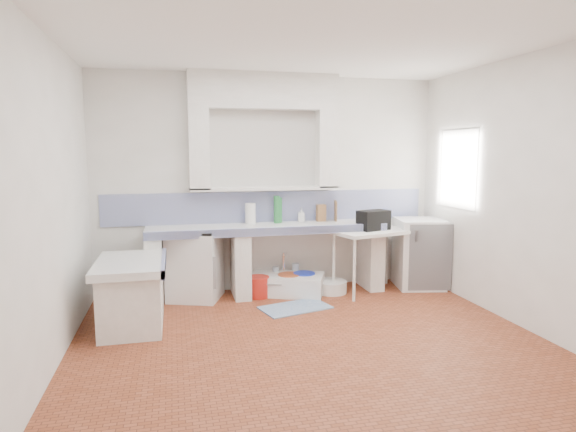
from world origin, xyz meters
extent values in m
plane|color=brown|center=(0.00, 0.00, 0.00)|extent=(4.50, 4.50, 0.00)
plane|color=white|center=(0.00, 0.00, 2.80)|extent=(4.50, 4.50, 0.00)
plane|color=white|center=(0.00, 2.00, 1.40)|extent=(4.50, 0.00, 4.50)
plane|color=white|center=(0.00, -2.00, 1.40)|extent=(4.50, 0.00, 4.50)
plane|color=white|center=(-2.25, 0.00, 1.40)|extent=(0.00, 4.50, 4.50)
plane|color=white|center=(2.25, 0.00, 1.40)|extent=(0.00, 4.50, 4.50)
cube|color=white|center=(-0.10, 1.88, 2.58)|extent=(1.90, 0.25, 0.45)
cube|color=#361D11|center=(2.42, 1.20, 1.60)|extent=(0.35, 0.86, 1.06)
cube|color=white|center=(2.28, 1.20, 1.98)|extent=(0.01, 0.84, 0.24)
cube|color=white|center=(-0.10, 1.70, 0.86)|extent=(3.00, 0.60, 0.08)
cube|color=navy|center=(-0.10, 1.42, 0.86)|extent=(3.00, 0.04, 0.10)
cube|color=white|center=(-1.50, 1.70, 0.41)|extent=(0.20, 0.55, 0.82)
cube|color=white|center=(-0.45, 1.70, 0.41)|extent=(0.20, 0.55, 0.82)
cube|color=white|center=(1.30, 1.70, 0.41)|extent=(0.20, 0.55, 0.82)
cube|color=white|center=(-1.70, 0.90, 0.66)|extent=(0.70, 1.10, 0.08)
cube|color=white|center=(-1.70, 0.90, 0.31)|extent=(0.60, 1.00, 0.62)
cube|color=navy|center=(-1.37, 0.90, 0.66)|extent=(0.04, 1.10, 0.10)
cube|color=navy|center=(0.00, 1.99, 1.10)|extent=(4.27, 0.03, 0.40)
cube|color=white|center=(-1.01, 1.72, 0.42)|extent=(0.75, 0.74, 0.84)
cube|color=white|center=(0.14, 1.65, 0.11)|extent=(1.05, 0.82, 0.22)
cube|color=white|center=(1.23, 1.48, 0.41)|extent=(1.09, 0.78, 0.04)
cube|color=white|center=(1.96, 1.57, 0.46)|extent=(0.70, 0.70, 0.92)
cylinder|color=red|center=(-0.24, 1.60, 0.13)|extent=(0.37, 0.37, 0.26)
cylinder|color=#C45125|center=(0.16, 1.62, 0.13)|extent=(0.33, 0.33, 0.26)
cylinder|color=#1732D5|center=(0.37, 1.64, 0.13)|extent=(0.37, 0.37, 0.26)
cylinder|color=white|center=(0.72, 1.56, 0.08)|extent=(0.50, 0.50, 0.15)
cylinder|color=silver|center=(0.04, 1.85, 0.16)|extent=(0.11, 0.11, 0.32)
cylinder|color=silver|center=(0.31, 1.85, 0.17)|extent=(0.12, 0.12, 0.34)
cube|color=black|center=(1.25, 1.50, 0.94)|extent=(0.45, 0.34, 0.25)
cylinder|color=#246F35|center=(0.09, 1.85, 1.07)|extent=(0.09, 0.09, 0.33)
cylinder|color=#246F35|center=(0.04, 1.82, 1.08)|extent=(0.09, 0.09, 0.36)
cube|color=olive|center=(0.65, 1.85, 1.01)|extent=(0.12, 0.10, 0.22)
cube|color=olive|center=(0.86, 1.85, 1.04)|extent=(0.06, 0.20, 0.27)
cylinder|color=white|center=(-0.29, 1.85, 1.03)|extent=(0.17, 0.17, 0.27)
imported|color=white|center=(0.38, 1.85, 0.99)|extent=(0.10, 0.10, 0.18)
cube|color=#275187|center=(0.10, 1.06, 0.01)|extent=(0.88, 0.65, 0.01)
camera|label=1|loc=(-1.25, -4.24, 1.81)|focal=30.11mm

